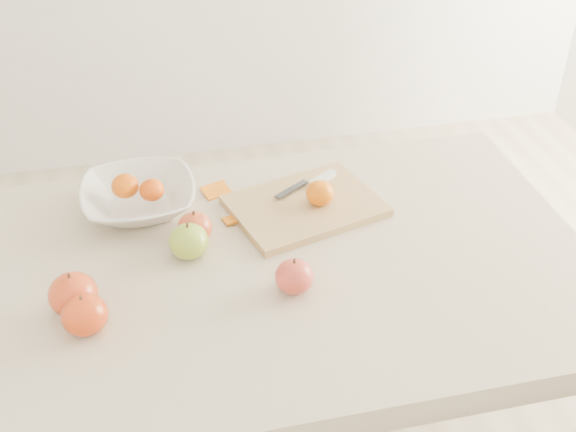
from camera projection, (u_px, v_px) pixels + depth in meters
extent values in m
cube|color=beige|center=(293.00, 266.00, 1.46)|extent=(1.20, 0.80, 0.04)
cylinder|color=#BCAA8E|center=(58.00, 327.00, 1.85)|extent=(0.06, 0.06, 0.71)
cylinder|color=#BCAA8E|center=(451.00, 267.00, 2.04)|extent=(0.06, 0.06, 0.71)
cube|color=tan|center=(305.00, 206.00, 1.58)|extent=(0.36, 0.30, 0.02)
ellipsoid|color=#D86907|center=(320.00, 193.00, 1.56)|extent=(0.06, 0.06, 0.05)
imported|color=silver|center=(139.00, 198.00, 1.57)|extent=(0.25, 0.25, 0.06)
ellipsoid|color=orange|center=(125.00, 186.00, 1.56)|extent=(0.06, 0.06, 0.05)
ellipsoid|color=#CD5407|center=(152.00, 190.00, 1.55)|extent=(0.05, 0.05, 0.05)
cube|color=orange|center=(216.00, 192.00, 1.64)|extent=(0.07, 0.06, 0.01)
cube|color=orange|center=(234.00, 220.00, 1.55)|extent=(0.05, 0.04, 0.01)
cube|color=white|center=(323.00, 179.00, 1.64)|extent=(0.07, 0.06, 0.01)
cube|color=#35373C|center=(291.00, 189.00, 1.61)|extent=(0.09, 0.07, 0.00)
ellipsoid|color=olive|center=(189.00, 241.00, 1.43)|extent=(0.08, 0.08, 0.07)
ellipsoid|color=#A32717|center=(195.00, 227.00, 1.48)|extent=(0.07, 0.07, 0.07)
ellipsoid|color=maroon|center=(294.00, 276.00, 1.35)|extent=(0.07, 0.07, 0.07)
ellipsoid|color=#A72110|center=(73.00, 294.00, 1.30)|extent=(0.09, 0.09, 0.08)
ellipsoid|color=#A1100A|center=(85.00, 315.00, 1.26)|extent=(0.08, 0.08, 0.07)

